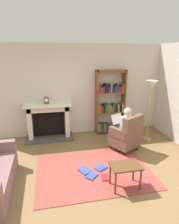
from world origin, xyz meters
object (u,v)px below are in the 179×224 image
mantel_clock (46,100)px  fireplace (49,119)px  bookshelf (110,104)px  armchair_reading (127,135)px  side_table (125,169)px  seated_reader (124,127)px  floor_lamp (151,90)px

mantel_clock → fireplace: bearing=73.7°
bookshelf → armchair_reading: bookshelf is taller
mantel_clock → side_table: bearing=-61.8°
bookshelf → mantel_clock: bearing=-175.9°
mantel_clock → side_table: mantel_clock is taller
bookshelf → seated_reader: 1.22m
side_table → floor_lamp: bearing=52.9°
side_table → fireplace: bearing=116.8°
mantel_clock → bookshelf: size_ratio=0.10×
mantel_clock → bookshelf: bookshelf is taller
fireplace → floor_lamp: size_ratio=0.80×
armchair_reading → side_table: size_ratio=1.73×
fireplace → mantel_clock: 0.60m
armchair_reading → floor_lamp: floor_lamp is taller
armchair_reading → seated_reader: size_ratio=0.85×
mantel_clock → seated_reader: mantel_clock is taller
floor_lamp → mantel_clock: bearing=167.2°
bookshelf → side_table: bearing=-101.3°
seated_reader → side_table: seated_reader is taller
side_table → floor_lamp: 2.62m
fireplace → side_table: size_ratio=2.44×
seated_reader → side_table: (-0.54, -1.50, -0.22)m
fireplace → armchair_reading: (1.93, -1.25, -0.14)m
fireplace → floor_lamp: floor_lamp is taller
floor_lamp → seated_reader: bearing=-155.6°
floor_lamp → side_table: bearing=-127.1°
mantel_clock → side_table: 2.99m
mantel_clock → seated_reader: (1.91, -1.05, -0.54)m
mantel_clock → side_table: (1.37, -2.55, -0.76)m
fireplace → bookshelf: 1.91m
mantel_clock → bookshelf: bearing=4.1°
armchair_reading → fireplace: bearing=-62.2°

